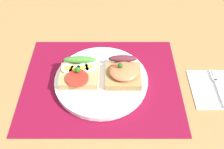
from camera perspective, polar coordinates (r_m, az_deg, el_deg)
name	(u,v)px	position (r cm, az deg, el deg)	size (l,w,h in cm)	color
ground_plane	(101,86)	(70.27, -2.45, -2.69)	(120.00, 90.00, 3.20)	#9E6E40
placemat	(101,82)	(68.93, -2.50, -1.76)	(42.31, 33.67, 0.30)	maroon
plate	(101,80)	(68.25, -2.52, -1.27)	(25.01, 25.01, 1.50)	white
sandwich_egg_tomato	(79,73)	(67.46, -7.55, 0.32)	(10.12, 10.16, 4.08)	#A58755
sandwich_salmon	(123,72)	(66.79, 2.48, 0.58)	(9.33, 10.16, 5.05)	#997846
napkin	(213,88)	(72.52, 21.87, -2.91)	(11.95, 13.23, 0.60)	white
fork	(217,86)	(72.81, 22.62, -2.41)	(1.62, 12.89, 0.32)	#B7B7BC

